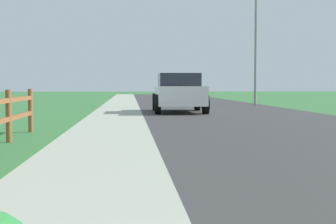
{
  "coord_description": "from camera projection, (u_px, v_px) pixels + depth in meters",
  "views": [
    {
      "loc": [
        -0.49,
        0.07,
        1.11
      ],
      "look_at": [
        0.29,
        10.0,
        0.57
      ],
      "focal_mm": 52.95,
      "sensor_mm": 36.0,
      "label": 1
    }
  ],
  "objects": [
    {
      "name": "ground_plane",
      "position": [
        139.0,
        107.0,
        24.92
      ],
      "size": [
        120.0,
        120.0,
        0.0
      ],
      "primitive_type": "plane",
      "color": "#346E37"
    },
    {
      "name": "street_lamp",
      "position": [
        258.0,
        32.0,
        26.24
      ],
      "size": [
        1.17,
        0.2,
        6.67
      ],
      "color": "gray",
      "rests_on": "ground"
    },
    {
      "name": "grass_verge",
      "position": [
        55.0,
        106.0,
        26.56
      ],
      "size": [
        5.0,
        66.0,
        0.0
      ],
      "primitive_type": "cube",
      "color": "#346E37",
      "rests_on": "ground"
    },
    {
      "name": "parked_suv_white",
      "position": [
        179.0,
        92.0,
        20.24
      ],
      "size": [
        2.11,
        4.25,
        1.58
      ],
      "color": "white",
      "rests_on": "ground"
    },
    {
      "name": "curb_concrete",
      "position": [
        83.0,
        106.0,
        26.68
      ],
      "size": [
        6.0,
        66.0,
        0.01
      ],
      "primitive_type": "cube",
      "color": "#A3A895",
      "rests_on": "ground"
    },
    {
      "name": "road_asphalt",
      "position": [
        202.0,
        105.0,
        27.18
      ],
      "size": [
        7.0,
        66.0,
        0.01
      ],
      "primitive_type": "cube",
      "color": "#363636",
      "rests_on": "ground"
    }
  ]
}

